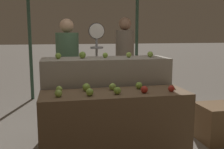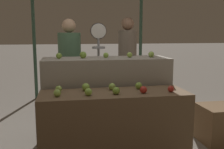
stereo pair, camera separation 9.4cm
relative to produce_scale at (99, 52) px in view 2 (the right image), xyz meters
The scene contains 20 objects.
display_counter_front 1.49m from the produce_scale, 89.49° to the right, with size 1.64×0.55×0.78m, color brown.
display_counter_back 0.90m from the produce_scale, 89.04° to the right, with size 1.64×0.55×1.10m, color gray.
apple_front_0 1.54m from the produce_scale, 113.52° to the right, with size 0.08×0.08×0.08m, color #8EB247.
apple_front_1 1.46m from the produce_scale, 101.53° to the right, with size 0.08×0.08×0.08m, color #84AD3D.
apple_front_2 1.43m from the produce_scale, 89.71° to the right, with size 0.08×0.08×0.08m, color #7AA338.
apple_front_3 1.46m from the produce_scale, 77.38° to the right, with size 0.08×0.08×0.08m, color #AD281E.
apple_front_4 1.56m from the produce_scale, 65.68° to the right, with size 0.07×0.07×0.07m, color #AD281E.
apple_front_5 1.36m from the produce_scale, 116.76° to the right, with size 0.07×0.07×0.07m, color #8EB247.
apple_front_6 1.25m from the produce_scale, 104.05° to the right, with size 0.09×0.09×0.09m, color #84AD3D.
apple_front_7 1.22m from the produce_scale, 89.80° to the right, with size 0.08×0.08×0.08m, color #8EB247.
apple_front_8 1.26m from the produce_scale, 74.84° to the right, with size 0.08×0.08×0.08m, color #7AA338.
apple_back_0 0.92m from the produce_scale, 130.25° to the right, with size 0.08×0.08×0.08m, color #7AA338.
apple_back_1 0.75m from the produce_scale, 112.54° to the right, with size 0.09×0.09×0.09m, color #7AA338.
apple_back_2 0.68m from the produce_scale, 89.05° to the right, with size 0.07×0.07×0.07m, color #84AD3D.
apple_back_3 0.77m from the produce_scale, 65.07° to the right, with size 0.07×0.07×0.07m, color #8EB247.
apple_back_4 0.94m from the produce_scale, 48.33° to the right, with size 0.08×0.08×0.08m, color #8EB247.
produce_scale is the anchor object (origin of this frame).
person_vendor_at_scale 0.50m from the produce_scale, 162.32° to the left, with size 0.42×0.42×1.64m.
person_customer_left 0.77m from the produce_scale, 40.30° to the left, with size 0.40×0.40×1.69m.
wooden_crate_side 2.01m from the produce_scale, 36.40° to the right, with size 0.49×0.49×0.49m, color brown.
Camera 2 is at (-0.52, -2.77, 1.43)m, focal length 42.00 mm.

